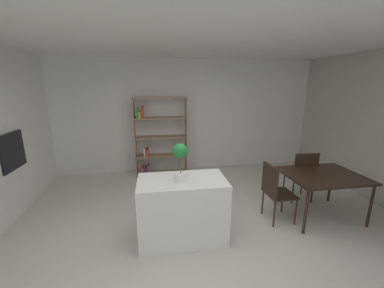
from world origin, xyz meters
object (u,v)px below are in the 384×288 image
Objects in this scene: potted_plant_on_island at (180,159)px; dining_table at (322,178)px; built_in_oven at (12,151)px; open_bookshelf at (157,139)px; dining_chair_island_side at (275,188)px; kitchen_island at (182,209)px; dining_chair_far at (302,172)px.

potted_plant_on_island reaches higher than dining_table.
built_in_oven is 1.20× the size of potted_plant_on_island.
open_bookshelf is (-0.27, 2.59, -0.32)m from potted_plant_on_island.
potted_plant_on_island is at bearing -173.14° from dining_table.
kitchen_island is at bearing 97.65° from dining_chair_island_side.
open_bookshelf is 3.18m from dining_chair_far.
built_in_oven reaches higher than dining_chair_island_side.
open_bookshelf is at bearing -31.30° from dining_chair_far.
open_bookshelf is at bearing 96.68° from kitchen_island.
open_bookshelf is (2.31, 1.46, -0.22)m from built_in_oven.
dining_table is at bearing -90.83° from dining_chair_island_side.
open_bookshelf reaches higher than dining_table.
open_bookshelf reaches higher than built_in_oven.
open_bookshelf is 2.94m from dining_chair_island_side.
dining_table is 1.24× the size of dining_chair_far.
open_bookshelf is 1.56× the size of dining_table.
built_in_oven is 5.00m from dining_table.
open_bookshelf reaches higher than potted_plant_on_island.
dining_chair_island_side reaches higher than kitchen_island.
potted_plant_on_island is 0.54× the size of dining_chair_far.
potted_plant_on_island is 2.41m from dining_table.
potted_plant_on_island is at bearing 99.47° from dining_chair_island_side.
dining_chair_far is (2.33, 0.79, -0.63)m from potted_plant_on_island.
dining_table is at bearing 94.11° from dining_chair_far.
dining_chair_far is 1.03× the size of dining_chair_island_side.
dining_chair_far is at bearing -3.95° from built_in_oven.
built_in_oven is 0.52× the size of dining_table.
potted_plant_on_island is 0.55× the size of dining_chair_island_side.
dining_table is 0.51m from dining_chair_far.
dining_chair_island_side is (-0.81, -0.00, -0.12)m from dining_table.
open_bookshelf is at bearing 138.45° from dining_table.
kitchen_island is 1.28× the size of dining_chair_island_side.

